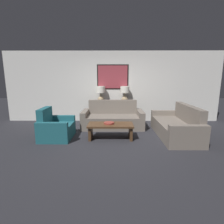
% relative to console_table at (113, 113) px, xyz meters
% --- Properties ---
extents(ground_plane, '(20.00, 20.00, 0.00)m').
position_rel_console_table_xyz_m(ground_plane, '(0.00, -2.09, -0.36)').
color(ground_plane, '#28282D').
extents(back_wall, '(8.18, 0.12, 2.65)m').
position_rel_console_table_xyz_m(back_wall, '(0.00, 0.26, 0.97)').
color(back_wall, silver).
rests_on(back_wall, ground_plane).
extents(console_table, '(1.44, 0.35, 0.73)m').
position_rel_console_table_xyz_m(console_table, '(0.00, 0.00, 0.00)').
color(console_table, black).
rests_on(console_table, ground_plane).
extents(table_lamp_left, '(0.33, 0.33, 0.64)m').
position_rel_console_table_xyz_m(table_lamp_left, '(-0.45, 0.00, 0.74)').
color(table_lamp_left, tan).
rests_on(table_lamp_left, console_table).
extents(table_lamp_right, '(0.33, 0.33, 0.64)m').
position_rel_console_table_xyz_m(table_lamp_right, '(0.45, 0.00, 0.74)').
color(table_lamp_right, tan).
rests_on(table_lamp_right, console_table).
extents(couch_by_back_wall, '(2.05, 0.94, 0.90)m').
position_rel_console_table_xyz_m(couch_by_back_wall, '(0.00, -0.69, -0.07)').
color(couch_by_back_wall, slate).
rests_on(couch_by_back_wall, ground_plane).
extents(couch_by_side, '(0.94, 2.05, 0.90)m').
position_rel_console_table_xyz_m(couch_by_side, '(1.85, -1.61, -0.07)').
color(couch_by_side, slate).
rests_on(couch_by_side, ground_plane).
extents(coffee_table, '(1.24, 0.58, 0.42)m').
position_rel_console_table_xyz_m(coffee_table, '(-0.05, -1.84, -0.05)').
color(coffee_table, '#4C331E').
rests_on(coffee_table, ground_plane).
extents(decorative_bowl, '(0.29, 0.29, 0.04)m').
position_rel_console_table_xyz_m(decorative_bowl, '(-0.10, -1.83, 0.08)').
color(decorative_bowl, '#93382D').
rests_on(decorative_bowl, coffee_table).
extents(armchair_near_back_wall, '(0.82, 0.98, 0.86)m').
position_rel_console_table_xyz_m(armchair_near_back_wall, '(-1.59, -1.80, -0.08)').
color(armchair_near_back_wall, '#1E5B66').
rests_on(armchair_near_back_wall, ground_plane).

